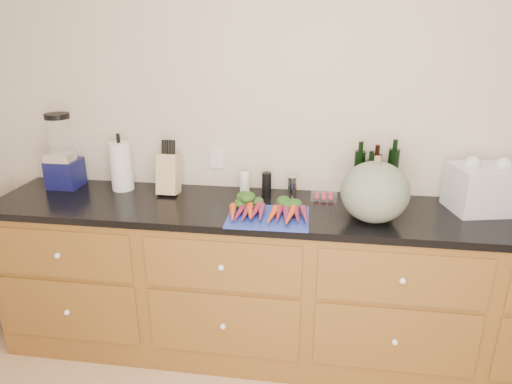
% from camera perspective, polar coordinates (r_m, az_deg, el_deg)
% --- Properties ---
extents(wall_back, '(4.10, 0.05, 2.60)m').
position_cam_1_polar(wall_back, '(2.72, 7.66, 7.51)').
color(wall_back, beige).
rests_on(wall_back, ground).
extents(cabinets, '(3.60, 0.64, 0.90)m').
position_cam_1_polar(cabinets, '(2.73, 6.70, -11.71)').
color(cabinets, brown).
rests_on(cabinets, ground).
extents(countertop, '(3.64, 0.62, 0.04)m').
position_cam_1_polar(countertop, '(2.52, 7.13, -2.55)').
color(countertop, black).
rests_on(countertop, cabinets).
extents(cutting_board, '(0.43, 0.33, 0.01)m').
position_cam_1_polar(cutting_board, '(2.38, 1.54, -3.17)').
color(cutting_board, '#2237A9').
rests_on(cutting_board, countertop).
extents(carrots, '(0.41, 0.30, 0.06)m').
position_cam_1_polar(carrots, '(2.40, 1.66, -2.15)').
color(carrots, '#E24A1A').
rests_on(carrots, cutting_board).
extents(squash, '(0.35, 0.35, 0.31)m').
position_cam_1_polar(squash, '(2.37, 14.64, -0.00)').
color(squash, '#586353').
rests_on(squash, countertop).
extents(blender_appliance, '(0.18, 0.18, 0.46)m').
position_cam_1_polar(blender_appliance, '(3.03, -23.04, 4.22)').
color(blender_appliance, '#10124B').
rests_on(blender_appliance, countertop).
extents(paper_towel, '(0.13, 0.13, 0.29)m').
position_cam_1_polar(paper_towel, '(2.87, -16.50, 3.10)').
color(paper_towel, white).
rests_on(paper_towel, countertop).
extents(knife_block, '(0.12, 0.12, 0.24)m').
position_cam_1_polar(knife_block, '(2.75, -10.85, 2.24)').
color(knife_block, tan).
rests_on(knife_block, countertop).
extents(grinder_salt, '(0.06, 0.06, 0.13)m').
position_cam_1_polar(grinder_salt, '(2.69, -1.42, 1.06)').
color(grinder_salt, white).
rests_on(grinder_salt, countertop).
extents(grinder_pepper, '(0.06, 0.06, 0.14)m').
position_cam_1_polar(grinder_pepper, '(2.67, 1.34, 1.00)').
color(grinder_pepper, black).
rests_on(grinder_pepper, countertop).
extents(canister_chrome, '(0.05, 0.05, 0.12)m').
position_cam_1_polar(canister_chrome, '(2.66, 4.55, 0.67)').
color(canister_chrome, silver).
rests_on(canister_chrome, countertop).
extents(tomato_box, '(0.15, 0.12, 0.07)m').
position_cam_1_polar(tomato_box, '(2.66, 8.49, -0.13)').
color(tomato_box, white).
rests_on(tomato_box, countertop).
extents(bottles, '(0.25, 0.13, 0.30)m').
position_cam_1_polar(bottles, '(2.68, 14.55, 1.89)').
color(bottles, black).
rests_on(bottles, countertop).
extents(grocery_bag, '(0.38, 0.33, 0.24)m').
position_cam_1_polar(grocery_bag, '(2.73, 26.56, 0.38)').
color(grocery_bag, silver).
rests_on(grocery_bag, countertop).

